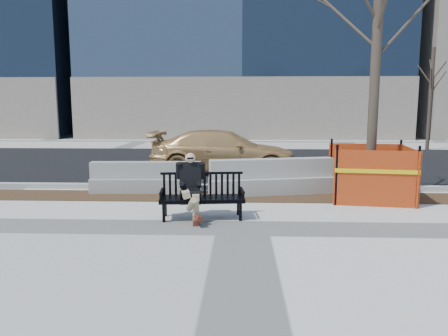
{
  "coord_description": "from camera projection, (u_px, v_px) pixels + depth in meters",
  "views": [
    {
      "loc": [
        -0.04,
        -7.32,
        2.17
      ],
      "look_at": [
        -0.38,
        1.23,
        0.91
      ],
      "focal_mm": 33.83,
      "sensor_mm": 36.0,
      "label": 1
    }
  ],
  "objects": [
    {
      "name": "far_tree_right",
      "position": [
        427.0,
        150.0,
        21.08
      ],
      "size": [
        2.19,
        2.19,
        5.38
      ],
      "primitive_type": null,
      "rotation": [
        0.0,
        0.0,
        -0.11
      ],
      "color": "#45362C",
      "rests_on": "ground"
    },
    {
      "name": "bench",
      "position": [
        202.0,
        218.0,
        8.21
      ],
      "size": [
        1.72,
        0.77,
        0.89
      ],
      "primitive_type": null,
      "rotation": [
        0.0,
        0.0,
        0.1
      ],
      "color": "black",
      "rests_on": "ground"
    },
    {
      "name": "sedan",
      "position": [
        224.0,
        173.0,
        13.85
      ],
      "size": [
        4.87,
        2.14,
        1.39
      ],
      "primitive_type": "imported",
      "rotation": [
        0.0,
        0.0,
        1.53
      ],
      "color": "tan",
      "rests_on": "ground"
    },
    {
      "name": "mulch_strip",
      "position": [
        242.0,
        197.0,
        10.12
      ],
      "size": [
        40.0,
        1.2,
        0.02
      ],
      "primitive_type": "cube",
      "color": "#47301C",
      "rests_on": "ground"
    },
    {
      "name": "seated_man",
      "position": [
        191.0,
        218.0,
        8.24
      ],
      "size": [
        0.64,
        0.96,
        1.27
      ],
      "primitive_type": null,
      "rotation": [
        0.0,
        0.0,
        0.1
      ],
      "color": "black",
      "rests_on": "ground"
    },
    {
      "name": "jersey_barrier_right",
      "position": [
        272.0,
        194.0,
        10.49
      ],
      "size": [
        3.16,
        1.31,
        0.89
      ],
      "primitive_type": null,
      "rotation": [
        0.0,
        0.0,
        0.23
      ],
      "color": "#A29F98",
      "rests_on": "ground"
    },
    {
      "name": "jersey_barrier_left",
      "position": [
        147.0,
        192.0,
        10.67
      ],
      "size": [
        2.78,
        0.68,
        0.79
      ],
      "primitive_type": null,
      "rotation": [
        0.0,
        0.0,
        0.05
      ],
      "color": "gray",
      "rests_on": "ground"
    },
    {
      "name": "ground",
      "position": [
        242.0,
        228.0,
        7.55
      ],
      "size": [
        120.0,
        120.0,
        0.0
      ],
      "primitive_type": "plane",
      "color": "beige",
      "rests_on": "ground"
    },
    {
      "name": "asphalt_street",
      "position": [
        242.0,
        163.0,
        16.25
      ],
      "size": [
        60.0,
        10.4,
        0.01
      ],
      "primitive_type": "cube",
      "color": "black",
      "rests_on": "ground"
    },
    {
      "name": "curb",
      "position": [
        242.0,
        187.0,
        11.05
      ],
      "size": [
        60.0,
        0.25,
        0.12
      ],
      "primitive_type": "cube",
      "color": "#9E9B93",
      "rests_on": "ground"
    },
    {
      "name": "tree_fence",
      "position": [
        369.0,
        198.0,
        9.97
      ],
      "size": [
        3.02,
        3.02,
        6.7
      ],
      "primitive_type": null,
      "rotation": [
        0.0,
        0.0,
        -0.14
      ],
      "color": "#D64A1A",
      "rests_on": "ground"
    }
  ]
}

